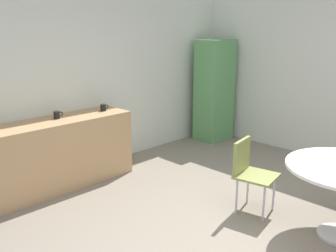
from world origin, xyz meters
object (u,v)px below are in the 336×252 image
Objects in this scene: locker_cabinet at (214,91)px; mug_green at (57,115)px; mug_white at (103,107)px; chair_olive at (249,167)px.

mug_green is at bearing 177.40° from locker_cabinet.
mug_white is at bearing -3.73° from mug_green.
mug_white is (-2.39, 0.09, 0.04)m from locker_cabinet.
chair_olive is 2.22m from mug_white.
locker_cabinet is at bearing 46.34° from chair_olive.
mug_green is at bearing 176.27° from mug_white.
mug_green reaches higher than chair_olive.
chair_olive is (-1.94, -2.03, -0.39)m from locker_cabinet.
locker_cabinet is 3.08m from mug_green.
chair_olive is 2.49m from mug_green.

